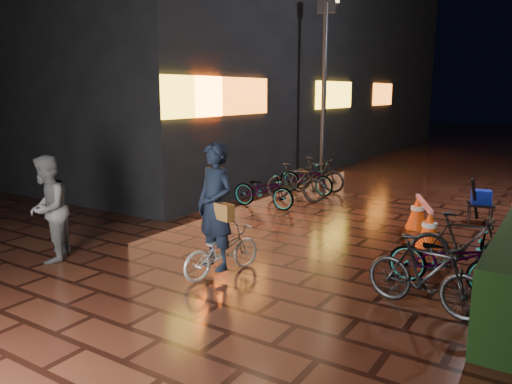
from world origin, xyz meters
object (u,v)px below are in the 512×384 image
Objects in this scene: cyclist at (218,227)px; cart_assembly at (480,199)px; traffic_barrier at (423,220)px; bystander_person at (48,209)px.

cyclist is 6.12m from cart_assembly.
cart_assembly reaches higher than traffic_barrier.
bystander_person is 0.86× the size of cyclist.
cyclist is (2.71, 0.94, -0.12)m from bystander_person.
cart_assembly is (5.47, 6.39, -0.36)m from bystander_person.
traffic_barrier is 1.94m from cart_assembly.
cyclist is 4.21m from traffic_barrier.
cyclist is at bearing -119.25° from traffic_barrier.
cart_assembly is at bearing 102.08° from bystander_person.
bystander_person is 8.42m from cart_assembly.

